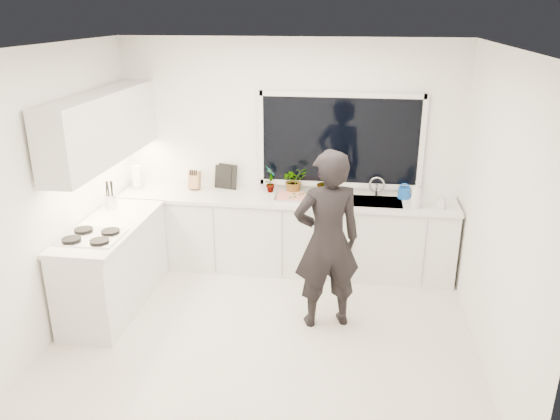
# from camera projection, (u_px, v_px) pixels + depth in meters

# --- Properties ---
(floor) EXTENTS (4.00, 3.50, 0.02)m
(floor) POSITION_uv_depth(u_px,v_px,m) (265.00, 334.00, 5.34)
(floor) COLOR beige
(floor) RESTS_ON ground
(wall_back) EXTENTS (4.00, 0.02, 2.70)m
(wall_back) POSITION_uv_depth(u_px,v_px,m) (289.00, 155.00, 6.50)
(wall_back) COLOR white
(wall_back) RESTS_ON ground
(wall_left) EXTENTS (0.02, 3.50, 2.70)m
(wall_left) POSITION_uv_depth(u_px,v_px,m) (54.00, 194.00, 5.14)
(wall_left) COLOR white
(wall_left) RESTS_ON ground
(wall_right) EXTENTS (0.02, 3.50, 2.70)m
(wall_right) POSITION_uv_depth(u_px,v_px,m) (498.00, 215.00, 4.60)
(wall_right) COLOR white
(wall_right) RESTS_ON ground
(ceiling) EXTENTS (4.00, 3.50, 0.02)m
(ceiling) POSITION_uv_depth(u_px,v_px,m) (262.00, 45.00, 4.40)
(ceiling) COLOR white
(ceiling) RESTS_ON wall_back
(window) EXTENTS (1.80, 0.02, 1.00)m
(window) POSITION_uv_depth(u_px,v_px,m) (340.00, 141.00, 6.32)
(window) COLOR black
(window) RESTS_ON wall_back
(base_cabinets_back) EXTENTS (3.92, 0.58, 0.88)m
(base_cabinets_back) POSITION_uv_depth(u_px,v_px,m) (285.00, 235.00, 6.53)
(base_cabinets_back) COLOR white
(base_cabinets_back) RESTS_ON floor
(base_cabinets_left) EXTENTS (0.58, 1.60, 0.88)m
(base_cabinets_left) POSITION_uv_depth(u_px,v_px,m) (114.00, 267.00, 5.74)
(base_cabinets_left) COLOR white
(base_cabinets_left) RESTS_ON floor
(countertop_back) EXTENTS (3.94, 0.62, 0.04)m
(countertop_back) POSITION_uv_depth(u_px,v_px,m) (285.00, 199.00, 6.36)
(countertop_back) COLOR silver
(countertop_back) RESTS_ON base_cabinets_back
(countertop_left) EXTENTS (0.62, 1.60, 0.04)m
(countertop_left) POSITION_uv_depth(u_px,v_px,m) (110.00, 226.00, 5.58)
(countertop_left) COLOR silver
(countertop_left) RESTS_ON base_cabinets_left
(upper_cabinets) EXTENTS (0.34, 2.10, 0.70)m
(upper_cabinets) POSITION_uv_depth(u_px,v_px,m) (103.00, 127.00, 5.59)
(upper_cabinets) COLOR white
(upper_cabinets) RESTS_ON wall_left
(sink) EXTENTS (0.58, 0.42, 0.14)m
(sink) POSITION_uv_depth(u_px,v_px,m) (376.00, 206.00, 6.24)
(sink) COLOR silver
(sink) RESTS_ON countertop_back
(faucet) EXTENTS (0.03, 0.03, 0.22)m
(faucet) POSITION_uv_depth(u_px,v_px,m) (377.00, 187.00, 6.37)
(faucet) COLOR silver
(faucet) RESTS_ON countertop_back
(stovetop) EXTENTS (0.56, 0.48, 0.03)m
(stovetop) POSITION_uv_depth(u_px,v_px,m) (91.00, 236.00, 5.24)
(stovetop) COLOR black
(stovetop) RESTS_ON countertop_left
(person) EXTENTS (0.76, 0.62, 1.80)m
(person) POSITION_uv_depth(u_px,v_px,m) (327.00, 241.00, 5.22)
(person) COLOR black
(person) RESTS_ON floor
(pizza_tray) EXTENTS (0.49, 0.37, 0.03)m
(pizza_tray) POSITION_uv_depth(u_px,v_px,m) (296.00, 197.00, 6.32)
(pizza_tray) COLOR silver
(pizza_tray) RESTS_ON countertop_back
(pizza) EXTENTS (0.45, 0.33, 0.01)m
(pizza) POSITION_uv_depth(u_px,v_px,m) (296.00, 196.00, 6.31)
(pizza) COLOR red
(pizza) RESTS_ON pizza_tray
(watering_can) EXTENTS (0.15, 0.15, 0.13)m
(watering_can) POSITION_uv_depth(u_px,v_px,m) (404.00, 193.00, 6.31)
(watering_can) COLOR blue
(watering_can) RESTS_ON countertop_back
(paper_towel_roll) EXTENTS (0.14, 0.14, 0.26)m
(paper_towel_roll) POSITION_uv_depth(u_px,v_px,m) (137.00, 177.00, 6.66)
(paper_towel_roll) COLOR white
(paper_towel_roll) RESTS_ON countertop_back
(knife_block) EXTENTS (0.14, 0.11, 0.22)m
(knife_block) POSITION_uv_depth(u_px,v_px,m) (195.00, 181.00, 6.61)
(knife_block) COLOR olive
(knife_block) RESTS_ON countertop_back
(utensil_crock) EXTENTS (0.17, 0.17, 0.16)m
(utensil_crock) POSITION_uv_depth(u_px,v_px,m) (111.00, 202.00, 5.98)
(utensil_crock) COLOR #B4B3B8
(utensil_crock) RESTS_ON countertop_left
(picture_frame_large) EXTENTS (0.22, 0.07, 0.28)m
(picture_frame_large) POSITION_uv_depth(u_px,v_px,m) (223.00, 177.00, 6.65)
(picture_frame_large) COLOR black
(picture_frame_large) RESTS_ON countertop_back
(picture_frame_small) EXTENTS (0.25, 0.09, 0.30)m
(picture_frame_small) POSITION_uv_depth(u_px,v_px,m) (227.00, 176.00, 6.64)
(picture_frame_small) COLOR black
(picture_frame_small) RESTS_ON countertop_back
(herb_plants) EXTENTS (0.83, 0.37, 0.33)m
(herb_plants) POSITION_uv_depth(u_px,v_px,m) (297.00, 180.00, 6.44)
(herb_plants) COLOR #26662D
(herb_plants) RESTS_ON countertop_back
(soap_bottles) EXTENTS (0.41, 0.16, 0.31)m
(soap_bottles) POSITION_uv_depth(u_px,v_px,m) (421.00, 196.00, 5.98)
(soap_bottles) COLOR #D8BF66
(soap_bottles) RESTS_ON countertop_back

